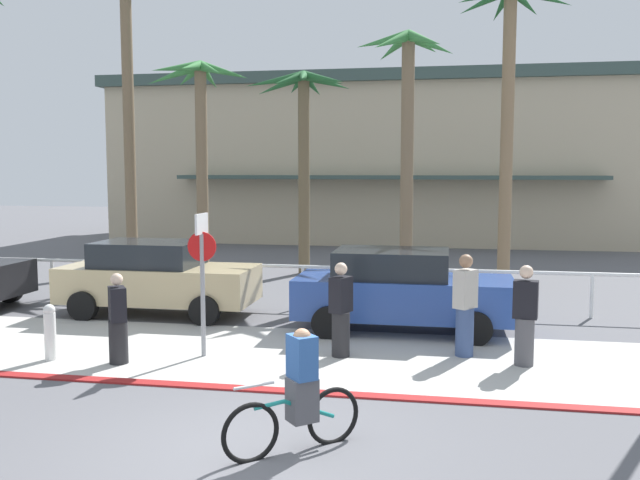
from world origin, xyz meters
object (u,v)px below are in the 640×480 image
Objects in this scene: palm_tree_3 at (200,112)px; pedestrian_0 at (118,323)px; pedestrian_3 at (341,314)px; stop_sign_bike_lane at (202,264)px; cyclist_teal_0 at (299,393)px; car_tan_1 at (157,277)px; palm_tree_4 at (303,115)px; bollard_2 at (50,332)px; car_blue_2 at (401,290)px; palm_tree_2 at (128,52)px; palm_tree_5 at (407,101)px; palm_tree_6 at (509,66)px; pedestrian_1 at (465,309)px; pedestrian_2 at (525,320)px.

pedestrian_0 is (1.99, -9.62, -4.35)m from palm_tree_3.
pedestrian_3 is at bearing 17.03° from pedestrian_0.
pedestrian_0 is at bearing -162.97° from pedestrian_3.
palm_tree_3 reaches higher than stop_sign_bike_lane.
cyclist_teal_0 is 0.95× the size of pedestrian_0.
car_tan_1 is at bearing -80.33° from palm_tree_3.
stop_sign_bike_lane is at bearing -54.77° from car_tan_1.
cyclist_teal_0 is at bearing -88.21° from pedestrian_3.
palm_tree_3 reaches higher than pedestrian_3.
palm_tree_4 is 4.27× the size of cyclist_teal_0.
car_blue_2 is at bearing 29.38° from bollard_2.
palm_tree_2 reaches higher than palm_tree_4.
palm_tree_2 reaches higher than pedestrian_0.
cyclist_teal_0 is at bearing -38.39° from pedestrian_0.
palm_tree_5 is at bearing 69.45° from stop_sign_bike_lane.
palm_tree_2 reaches higher than cyclist_teal_0.
palm_tree_6 is 9.73m from pedestrian_1.
palm_tree_2 is 1.36× the size of palm_tree_5.
palm_tree_4 reaches higher than car_tan_1.
pedestrian_0 is (1.03, -3.96, -0.15)m from car_tan_1.
pedestrian_3 reaches higher than car_blue_2.
car_blue_2 is 3.11m from pedestrian_2.
car_blue_2 is 2.14m from pedestrian_1.
stop_sign_bike_lane is 0.36× the size of palm_tree_5.
palm_tree_5 is 1.63× the size of car_tan_1.
stop_sign_bike_lane is 2.88m from bollard_2.
pedestrian_3 reaches higher than car_tan_1.
palm_tree_4 reaches higher than cyclist_teal_0.
pedestrian_1 is 1.07× the size of pedestrian_2.
palm_tree_6 is at bearing -10.98° from palm_tree_4.
bollard_2 is 12.68m from palm_tree_2.
pedestrian_0 is at bearing -126.57° from palm_tree_6.
car_tan_1 is 2.54× the size of pedestrian_2.
palm_tree_4 is 1.45× the size of car_blue_2.
palm_tree_2 reaches higher than pedestrian_2.
bollard_2 is 0.14× the size of palm_tree_5.
bollard_2 is 0.15× the size of palm_tree_3.
stop_sign_bike_lane is at bearing -175.66° from pedestrian_2.
pedestrian_0 is 0.86× the size of pedestrian_1.
pedestrian_0 is 0.91× the size of pedestrian_2.
car_tan_1 is 8.48m from cyclist_teal_0.
palm_tree_3 is (2.64, -0.70, -1.99)m from palm_tree_2.
palm_tree_3 is 0.92× the size of palm_tree_5.
cyclist_teal_0 is (-0.53, -11.89, -4.53)m from palm_tree_5.
palm_tree_5 reaches higher than pedestrian_3.
palm_tree_2 is at bearing 114.14° from pedestrian_0.
car_tan_1 is (-2.30, 3.25, -0.81)m from stop_sign_bike_lane.
pedestrian_1 reaches higher than bollard_2.
stop_sign_bike_lane is 10.08m from palm_tree_3.
palm_tree_3 is at bearing 114.63° from cyclist_teal_0.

